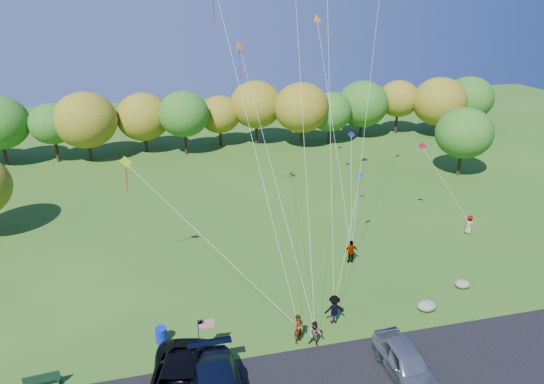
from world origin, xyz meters
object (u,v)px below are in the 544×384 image
at_px(flyer_a, 299,329).
at_px(flyer_e, 469,225).
at_px(trash_barrel, 161,335).
at_px(flyer_c, 334,309).
at_px(flyer_b, 315,334).
at_px(minivan_silver, 406,363).
at_px(flyer_d, 351,252).
at_px(park_bench, 42,380).

bearing_deg(flyer_a, flyer_e, -13.71).
height_order(flyer_e, trash_barrel, flyer_e).
bearing_deg(flyer_a, flyer_c, -17.45).
relative_size(flyer_b, flyer_e, 0.97).
bearing_deg(minivan_silver, flyer_e, 45.90).
xyz_separation_m(flyer_d, park_bench, (-19.73, -7.96, -0.39)).
relative_size(flyer_c, flyer_e, 1.15).
distance_m(minivan_silver, flyer_c, 5.50).
distance_m(minivan_silver, park_bench, 18.47).
height_order(flyer_b, park_bench, flyer_b).
bearing_deg(flyer_e, flyer_a, 89.67).
relative_size(flyer_b, flyer_d, 0.86).
bearing_deg(flyer_d, park_bench, 25.64).
distance_m(minivan_silver, flyer_e, 18.70).
distance_m(flyer_a, flyer_d, 9.79).
xyz_separation_m(flyer_a, flyer_c, (2.56, 1.21, 0.03)).
distance_m(minivan_silver, flyer_b, 5.11).
relative_size(flyer_e, trash_barrel, 1.64).
distance_m(flyer_c, flyer_d, 7.34).
distance_m(flyer_b, flyer_c, 2.45).
distance_m(flyer_b, flyer_e, 19.53).
bearing_deg(flyer_c, flyer_e, -147.27).
bearing_deg(park_bench, flyer_b, -5.54).
height_order(flyer_a, flyer_e, flyer_a).
bearing_deg(flyer_b, trash_barrel, -159.73).
relative_size(flyer_d, flyer_e, 1.12).
bearing_deg(minivan_silver, flyer_b, 137.62).
distance_m(flyer_d, park_bench, 21.28).
xyz_separation_m(flyer_c, flyer_d, (3.66, 6.36, -0.03)).
height_order(minivan_silver, park_bench, minivan_silver).
distance_m(flyer_b, flyer_d, 9.71).
xyz_separation_m(minivan_silver, trash_barrel, (-12.23, 5.64, -0.41)).
xyz_separation_m(minivan_silver, flyer_c, (-2.07, 5.10, 0.03)).
bearing_deg(flyer_b, minivan_silver, -6.50).
bearing_deg(park_bench, flyer_e, 12.89).
height_order(flyer_a, park_bench, flyer_a).
xyz_separation_m(flyer_a, park_bench, (-13.51, -0.40, -0.39)).
relative_size(flyer_b, flyer_c, 0.84).
bearing_deg(flyer_c, flyer_d, -116.86).
xyz_separation_m(flyer_b, flyer_e, (16.66, 10.19, 0.02)).
height_order(flyer_a, flyer_d, flyer_d).
distance_m(flyer_c, flyer_e, 17.16).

